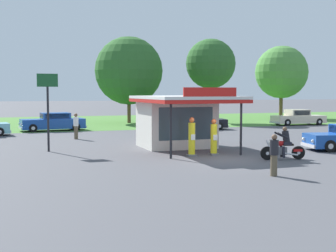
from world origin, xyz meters
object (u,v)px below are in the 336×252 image
parked_car_second_row_spare (298,118)px  bystander_leaning_by_kiosk (76,125)px  parked_car_back_row_centre_right (198,122)px  roadside_pole_sign (48,98)px  bystander_standing_back_lot (274,154)px  gas_pump_offside (214,139)px  gas_pump_nearside (192,138)px  motorcycle_with_rider (284,146)px  bystander_admiring_sedan (149,123)px  parked_car_back_row_far_right (53,122)px  bystander_chatting_near_pumps (185,124)px

parked_car_second_row_spare → bystander_leaning_by_kiosk: size_ratio=3.08×
parked_car_second_row_spare → parked_car_back_row_centre_right: size_ratio=1.06×
bystander_leaning_by_kiosk → roadside_pole_sign: size_ratio=0.42×
parked_car_back_row_centre_right → bystander_standing_back_lot: 22.12m
gas_pump_offside → parked_car_second_row_spare: gas_pump_offside is taller
gas_pump_offside → bystander_leaning_by_kiosk: gas_pump_offside is taller
bystander_standing_back_lot → roadside_pole_sign: roadside_pole_sign is taller
gas_pump_nearside → motorcycle_with_rider: gas_pump_nearside is taller
parked_car_second_row_spare → bystander_admiring_sedan: size_ratio=3.42×
bystander_admiring_sedan → parked_car_back_row_far_right: bearing=140.8°
bystander_leaning_by_kiosk → bystander_chatting_near_pumps: bystander_leaning_by_kiosk is taller
parked_car_back_row_far_right → bystander_standing_back_lot: bystander_standing_back_lot is taller
parked_car_second_row_spare → parked_car_back_row_far_right: size_ratio=1.00×
roadside_pole_sign → gas_pump_nearside: bearing=-32.3°
parked_car_back_row_far_right → roadside_pole_sign: roadside_pole_sign is taller
parked_car_back_row_far_right → bystander_standing_back_lot: 24.88m
bystander_admiring_sedan → gas_pump_nearside: bearing=-97.0°
bystander_standing_back_lot → bystander_chatting_near_pumps: bearing=80.3°
parked_car_second_row_spare → bystander_standing_back_lot: bystander_standing_back_lot is taller
bystander_standing_back_lot → gas_pump_nearside: bearing=98.2°
parked_car_back_row_far_right → roadside_pole_sign: 14.05m
parked_car_back_row_far_right → gas_pump_nearside: bearing=-74.1°
parked_car_second_row_spare → bystander_admiring_sedan: bystander_admiring_sedan is taller
gas_pump_offside → parked_car_back_row_centre_right: bearing=69.9°
gas_pump_offside → parked_car_back_row_far_right: (-6.36, 18.00, -0.14)m
gas_pump_offside → parked_car_back_row_centre_right: 16.16m
motorcycle_with_rider → parked_car_back_row_centre_right: (3.07, 17.74, -0.00)m
gas_pump_offside → parked_car_back_row_centre_right: size_ratio=0.36×
motorcycle_with_rider → parked_car_second_row_spare: motorcycle_with_rider is taller
gas_pump_nearside → bystander_standing_back_lot: size_ratio=1.21×
motorcycle_with_rider → bystander_standing_back_lot: bearing=-128.1°
bystander_chatting_near_pumps → parked_car_second_row_spare: bearing=24.8°
motorcycle_with_rider → bystander_standing_back_lot: (-2.80, -3.58, 0.20)m
gas_pump_offside → motorcycle_with_rider: gas_pump_offside is taller
parked_car_back_row_centre_right → parked_car_back_row_far_right: size_ratio=0.94×
bystander_standing_back_lot → bystander_leaning_by_kiosk: (-5.20, 16.51, 0.10)m
motorcycle_with_rider → parked_car_back_row_centre_right: 18.01m
gas_pump_nearside → parked_car_back_row_far_right: size_ratio=0.36×
bystander_standing_back_lot → bystander_admiring_sedan: bearing=88.0°
gas_pump_nearside → motorcycle_with_rider: size_ratio=0.90×
motorcycle_with_rider → parked_car_back_row_far_right: size_ratio=0.40×
gas_pump_offside → bystander_standing_back_lot: 6.15m
gas_pump_nearside → motorcycle_with_rider: (3.69, -2.57, -0.24)m
parked_car_back_row_far_right → bystander_leaning_by_kiosk: 7.68m
gas_pump_offside → bystander_standing_back_lot: (-0.33, -6.14, 0.00)m
bystander_standing_back_lot → bystander_admiring_sedan: bystander_standing_back_lot is taller
gas_pump_offside → roadside_pole_sign: bearing=151.9°
bystander_leaning_by_kiosk → bystander_standing_back_lot: bearing=-72.5°
gas_pump_offside → parked_car_back_row_far_right: gas_pump_offside is taller
bystander_chatting_near_pumps → roadside_pole_sign: 12.14m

